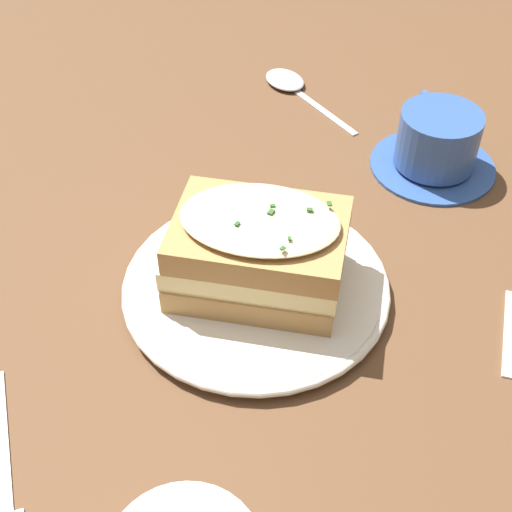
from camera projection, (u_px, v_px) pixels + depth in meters
ground_plane at (271, 283)px, 0.62m from camera, size 2.40×2.40×0.00m
dinner_plate at (256, 287)px, 0.61m from camera, size 0.23×0.23×0.01m
sandwich at (257, 250)px, 0.58m from camera, size 0.15×0.10×0.08m
teacup_with_saucer at (436, 143)px, 0.72m from camera, size 0.13×0.14×0.06m
spoon at (290, 84)px, 0.85m from camera, size 0.13×0.13×0.01m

